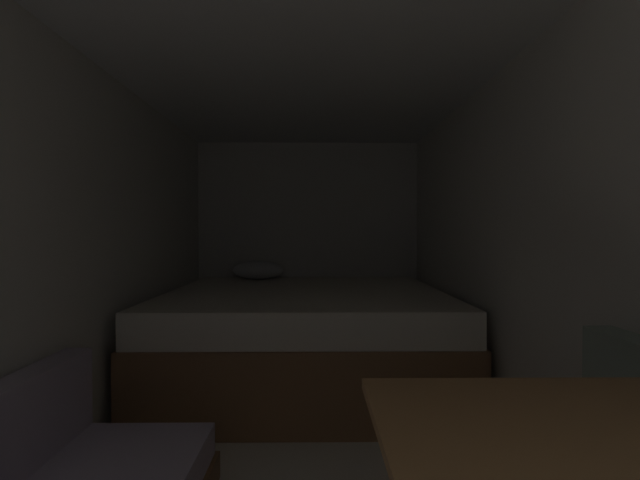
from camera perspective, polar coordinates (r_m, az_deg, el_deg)
ground_plane at (r=2.44m, az=-2.52°, el=-27.32°), size 6.94×6.94×0.00m
wall_back at (r=4.65m, az=-1.51°, el=-0.59°), size 2.31×0.05×2.07m
wall_left at (r=2.47m, az=-29.82°, el=-2.07°), size 0.05×4.94×2.07m
wall_right at (r=2.40m, az=25.57°, el=-2.12°), size 0.05×4.94×2.07m
ceiling_slab at (r=2.35m, az=-2.56°, el=24.38°), size 2.31×4.94×0.05m
bed at (r=3.63m, az=-1.85°, el=-11.78°), size 2.09×2.08×0.89m
dinette_table at (r=1.14m, az=28.78°, el=-24.81°), size 0.76×0.63×0.77m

